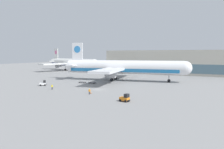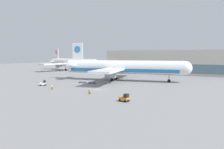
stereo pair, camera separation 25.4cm
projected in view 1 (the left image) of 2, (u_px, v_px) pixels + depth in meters
The scene contains 11 objects.
ground_plane at pixel (99, 89), 72.59m from camera, with size 400.00×400.00×0.00m, color gray.
terminal_building at pixel (182, 62), 127.35m from camera, with size 90.00×18.20×14.00m.
airplane_main at pixel (121, 68), 96.23m from camera, with size 57.76×48.66×17.00m.
airplane_distant at pixel (71, 63), 156.48m from camera, with size 53.26×45.66×16.15m.
baggage_tug_foreground at pixel (43, 83), 81.18m from camera, with size 2.75×2.71×2.00m.
baggage_tug_mid at pixel (125, 98), 53.76m from camera, with size 2.68×2.05×2.00m.
baggage_dolly_lead at pixel (82, 82), 89.02m from camera, with size 3.75×1.70×0.48m.
baggage_dolly_second at pixel (92, 82), 87.51m from camera, with size 3.75×1.70×0.48m.
ground_crew_near at pixel (89, 91), 63.63m from camera, with size 0.50×0.38×1.68m.
ground_crew_far at pixel (52, 87), 72.33m from camera, with size 0.28×0.56×1.68m.
traffic_cone_near at pixel (91, 92), 65.07m from camera, with size 0.40×0.40×0.74m.
Camera 1 is at (35.44, -62.63, 11.64)m, focal length 35.00 mm.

